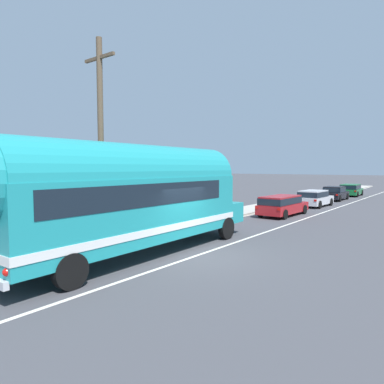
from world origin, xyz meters
TOP-DOWN VIEW (x-y plane):
  - ground_plane at (0.00, 0.00)m, footprint 300.00×300.00m
  - lane_markings at (-1.66, 12.00)m, footprint 3.73×80.00m
  - sidewalk_slab at (-4.78, 10.00)m, footprint 2.37×90.00m
  - utility_pole at (-4.13, -1.05)m, footprint 1.80×0.24m
  - painted_bus at (-1.78, -1.81)m, footprint 2.76×12.63m
  - car_lead at (-1.72, 11.89)m, footprint 1.97×4.77m
  - car_second at (-1.78, 18.77)m, footprint 1.99×4.32m
  - car_third at (-2.03, 25.74)m, footprint 1.96×4.45m
  - car_fourth at (-1.92, 32.03)m, footprint 2.14×4.46m

SIDE VIEW (x-z plane):
  - ground_plane at x=0.00m, z-range 0.00..0.00m
  - lane_markings at x=-1.66m, z-range 0.00..0.01m
  - sidewalk_slab at x=-4.78m, z-range 0.00..0.15m
  - car_third at x=-2.03m, z-range 0.05..1.42m
  - car_second at x=-1.78m, z-range 0.10..1.47m
  - car_fourth at x=-1.92m, z-range 0.10..1.47m
  - car_lead at x=-1.72m, z-range 0.11..1.48m
  - painted_bus at x=-1.78m, z-range 0.24..4.36m
  - utility_pole at x=-4.13m, z-range 0.17..8.67m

